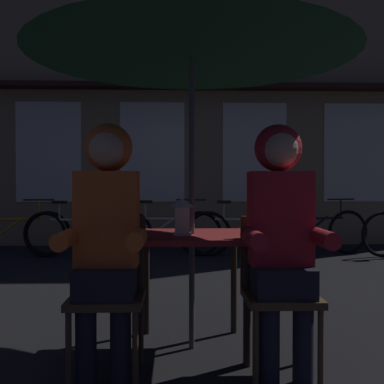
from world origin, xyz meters
The scene contains 14 objects.
ground_plane centered at (0.00, 0.00, 0.00)m, with size 60.00×60.00×0.00m, color black.
cafe_table centered at (0.00, 0.00, 0.64)m, with size 0.72×0.72×0.74m.
patio_umbrella centered at (0.00, 0.00, 2.06)m, with size 2.10×2.10×2.31m.
lantern centered at (-0.06, -0.09, 0.86)m, with size 0.11×0.11×0.23m.
chair_left centered at (-0.48, -0.37, 0.49)m, with size 0.40×0.40×0.87m.
chair_right centered at (0.48, -0.37, 0.49)m, with size 0.40×0.40×0.87m.
person_left_hooded centered at (-0.48, -0.43, 0.85)m, with size 0.45×0.56×1.40m.
person_right_hooded centered at (0.48, -0.43, 0.85)m, with size 0.45×0.56×1.40m.
shopfront_building centered at (-0.50, 5.40, 3.09)m, with size 10.00×0.93×6.20m.
bicycle_nearest centered at (-2.49, 3.90, 0.35)m, with size 1.67×0.25×0.84m.
bicycle_second centered at (-1.49, 3.74, 0.35)m, with size 1.66×0.36×0.84m.
bicycle_third centered at (-0.27, 3.91, 0.35)m, with size 1.68×0.16×0.84m.
bicycle_fourth centered at (0.87, 3.76, 0.35)m, with size 1.66×0.33×0.84m.
bicycle_fifth centered at (2.00, 3.92, 0.35)m, with size 1.66×0.38×0.84m.
Camera 1 is at (-0.10, -3.03, 1.06)m, focal length 44.27 mm.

